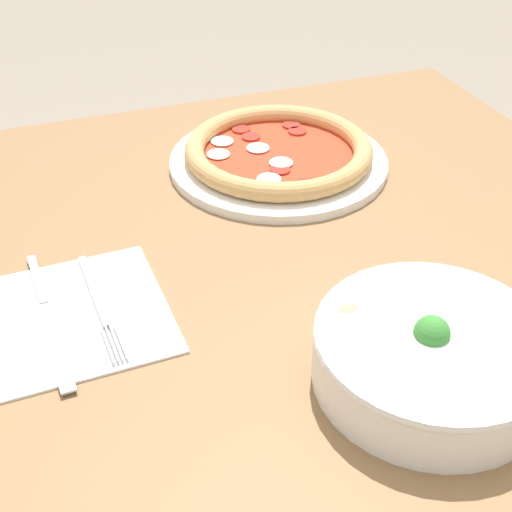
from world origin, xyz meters
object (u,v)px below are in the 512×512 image
(fork, at_px, (99,304))
(pizza, at_px, (278,154))
(bowl, at_px, (431,353))
(knife, at_px, (46,311))

(fork, bearing_deg, pizza, 125.17)
(bowl, xyz_separation_m, knife, (0.31, -0.21, -0.03))
(fork, bearing_deg, bowl, 49.67)
(pizza, bearing_deg, bowl, 87.31)
(bowl, bearing_deg, pizza, -92.69)
(bowl, relative_size, fork, 1.19)
(bowl, xyz_separation_m, fork, (0.26, -0.20, -0.03))
(pizza, distance_m, knife, 0.40)
(fork, relative_size, knife, 0.81)
(pizza, height_order, fork, pizza)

